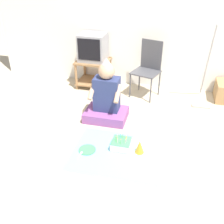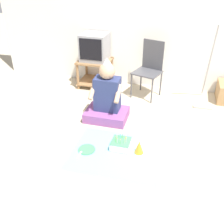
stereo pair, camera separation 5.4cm
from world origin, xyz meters
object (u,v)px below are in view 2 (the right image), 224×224
(dust_mop, at_px, (206,82))
(party_hat_blue, at_px, (139,147))
(birthday_cake, at_px, (121,144))
(tv, at_px, (95,47))
(folding_chair, at_px, (150,66))
(person_seated, at_px, (107,99))
(paper_plate, at_px, (87,149))

(dust_mop, bearing_deg, party_hat_blue, -117.39)
(birthday_cake, bearing_deg, tv, 117.61)
(folding_chair, height_order, person_seated, folding_chair)
(tv, relative_size, folding_chair, 0.50)
(birthday_cake, bearing_deg, person_seated, 119.74)
(paper_plate, bearing_deg, party_hat_blue, 10.40)
(party_hat_blue, relative_size, paper_plate, 0.79)
(dust_mop, distance_m, paper_plate, 2.18)
(tv, xyz_separation_m, folding_chair, (0.99, -0.13, -0.20))
(paper_plate, bearing_deg, folding_chair, 74.00)
(tv, relative_size, dust_mop, 0.36)
(dust_mop, xyz_separation_m, party_hat_blue, (-0.78, -1.50, -0.30))
(party_hat_blue, bearing_deg, person_seated, 131.24)
(party_hat_blue, bearing_deg, dust_mop, 62.61)
(person_seated, bearing_deg, folding_chair, 63.67)
(dust_mop, bearing_deg, person_seated, -149.16)
(person_seated, relative_size, paper_plate, 4.34)
(tv, distance_m, dust_mop, 1.95)
(tv, relative_size, person_seated, 0.50)
(birthday_cake, xyz_separation_m, party_hat_blue, (0.23, -0.05, 0.04))
(party_hat_blue, bearing_deg, birthday_cake, 168.57)
(folding_chair, bearing_deg, tv, 172.53)
(dust_mop, distance_m, party_hat_blue, 1.72)
(birthday_cake, bearing_deg, party_hat_blue, -11.43)
(person_seated, distance_m, birthday_cake, 0.77)
(birthday_cake, distance_m, paper_plate, 0.43)
(folding_chair, bearing_deg, birthday_cake, -93.75)
(person_seated, distance_m, paper_plate, 0.85)
(dust_mop, height_order, person_seated, dust_mop)
(paper_plate, bearing_deg, tv, 104.89)
(tv, height_order, party_hat_blue, tv)
(folding_chair, distance_m, dust_mop, 0.93)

